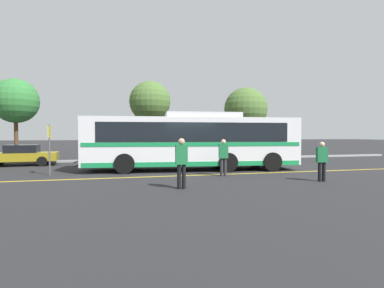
{
  "coord_description": "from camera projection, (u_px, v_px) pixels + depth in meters",
  "views": [
    {
      "loc": [
        -3.63,
        -15.5,
        1.89
      ],
      "look_at": [
        0.38,
        0.33,
        1.42
      ],
      "focal_mm": 28.0,
      "sensor_mm": 36.0,
      "label": 1
    }
  ],
  "objects": [
    {
      "name": "ground_plane",
      "position": [
        187.0,
        171.0,
        15.97
      ],
      "size": [
        220.0,
        220.0,
        0.0
      ],
      "primitive_type": "plane",
      "color": "#262628"
    },
    {
      "name": "lane_strip_0",
      "position": [
        203.0,
        175.0,
        14.25
      ],
      "size": [
        31.37,
        0.2,
        0.01
      ],
      "primitive_type": "cube",
      "rotation": [
        0.0,
        0.0,
        1.57
      ],
      "color": "gold",
      "rests_on": "ground_plane"
    },
    {
      "name": "curb_strip",
      "position": [
        171.0,
        159.0,
        22.83
      ],
      "size": [
        39.37,
        0.36,
        0.15
      ],
      "primitive_type": "cube",
      "color": "#99999E",
      "rests_on": "ground_plane"
    },
    {
      "name": "transit_bus",
      "position": [
        192.0,
        140.0,
        16.34
      ],
      "size": [
        11.86,
        3.78,
        3.12
      ],
      "rotation": [
        0.0,
        0.0,
        1.46
      ],
      "color": "white",
      "rests_on": "ground_plane"
    },
    {
      "name": "parked_car_0",
      "position": [
        21.0,
        155.0,
        18.75
      ],
      "size": [
        4.42,
        2.31,
        1.3
      ],
      "rotation": [
        0.0,
        0.0,
        1.65
      ],
      "color": "olive",
      "rests_on": "ground_plane"
    },
    {
      "name": "parked_car_1",
      "position": [
        122.0,
        152.0,
        20.47
      ],
      "size": [
        4.22,
        2.01,
        1.42
      ],
      "rotation": [
        0.0,
        0.0,
        -1.52
      ],
      "color": "#4C3823",
      "rests_on": "ground_plane"
    },
    {
      "name": "parked_car_2",
      "position": [
        213.0,
        151.0,
        22.01
      ],
      "size": [
        4.13,
        1.95,
        1.56
      ],
      "rotation": [
        0.0,
        0.0,
        -1.58
      ],
      "color": "maroon",
      "rests_on": "ground_plane"
    },
    {
      "name": "pedestrian_0",
      "position": [
        181.0,
        160.0,
        10.55
      ],
      "size": [
        0.43,
        0.25,
        1.79
      ],
      "rotation": [
        0.0,
        0.0,
        6.22
      ],
      "color": "black",
      "rests_on": "ground_plane"
    },
    {
      "name": "pedestrian_1",
      "position": [
        223.0,
        155.0,
        13.88
      ],
      "size": [
        0.45,
        0.29,
        1.71
      ],
      "rotation": [
        0.0,
        0.0,
        2.97
      ],
      "color": "#2D2D33",
      "rests_on": "ground_plane"
    },
    {
      "name": "pedestrian_2",
      "position": [
        322.0,
        159.0,
        12.25
      ],
      "size": [
        0.46,
        0.32,
        1.63
      ],
      "rotation": [
        0.0,
        0.0,
        2.89
      ],
      "color": "black",
      "rests_on": "ground_plane"
    },
    {
      "name": "bus_stop_sign",
      "position": [
        49.0,
        143.0,
        14.13
      ],
      "size": [
        0.07,
        0.4,
        2.39
      ],
      "rotation": [
        0.0,
        0.0,
        1.46
      ],
      "color": "#59595E",
      "rests_on": "ground_plane"
    },
    {
      "name": "tree_0",
      "position": [
        150.0,
        102.0,
        25.23
      ],
      "size": [
        3.46,
        3.46,
        6.46
      ],
      "color": "#513823",
      "rests_on": "ground_plane"
    },
    {
      "name": "tree_1",
      "position": [
        246.0,
        109.0,
        26.26
      ],
      "size": [
        3.78,
        3.78,
        6.09
      ],
      "color": "#513823",
      "rests_on": "ground_plane"
    },
    {
      "name": "tree_2",
      "position": [
        16.0,
        101.0,
        21.99
      ],
      "size": [
        3.25,
        3.25,
        6.05
      ],
      "color": "#513823",
      "rests_on": "ground_plane"
    }
  ]
}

